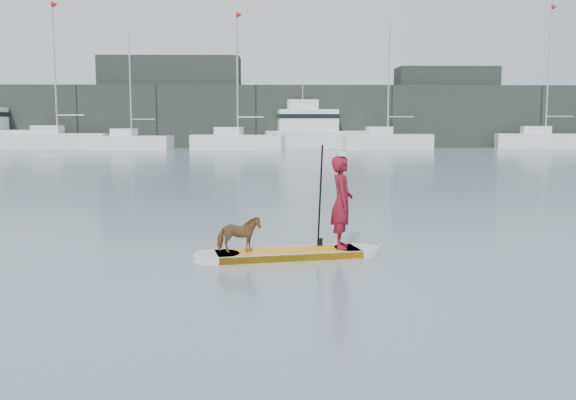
{
  "coord_description": "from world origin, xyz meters",
  "views": [
    {
      "loc": [
        0.45,
        -12.0,
        2.31
      ],
      "look_at": [
        0.68,
        -1.03,
        1.0
      ],
      "focal_mm": 40.0,
      "sensor_mm": 36.0,
      "label": 1
    }
  ],
  "objects_px": {
    "paddleboard": "(288,254)",
    "sailboat_c": "(131,142)",
    "paddler": "(342,202)",
    "sailboat_f": "(544,139)",
    "sailboat_d": "(237,140)",
    "sailboat_e": "(387,140)",
    "motor_yacht_a": "(314,130)",
    "sailboat_b": "(57,139)",
    "dog": "(239,235)"
  },
  "relations": [
    {
      "from": "paddler",
      "to": "motor_yacht_a",
      "type": "xyz_separation_m",
      "value": [
        2.52,
        49.43,
        0.75
      ]
    },
    {
      "from": "paddler",
      "to": "dog",
      "type": "relative_size",
      "value": 2.23
    },
    {
      "from": "dog",
      "to": "sailboat_c",
      "type": "height_order",
      "value": "sailboat_c"
    },
    {
      "from": "sailboat_d",
      "to": "sailboat_c",
      "type": "bearing_deg",
      "value": -173.79
    },
    {
      "from": "paddler",
      "to": "sailboat_c",
      "type": "bearing_deg",
      "value": 20.26
    },
    {
      "from": "paddler",
      "to": "motor_yacht_a",
      "type": "relative_size",
      "value": 0.16
    },
    {
      "from": "paddleboard",
      "to": "dog",
      "type": "bearing_deg",
      "value": 180.0
    },
    {
      "from": "dog",
      "to": "sailboat_e",
      "type": "distance_m",
      "value": 48.09
    },
    {
      "from": "sailboat_e",
      "to": "sailboat_c",
      "type": "bearing_deg",
      "value": -179.13
    },
    {
      "from": "paddleboard",
      "to": "paddler",
      "type": "bearing_deg",
      "value": 0.0
    },
    {
      "from": "paddleboard",
      "to": "motor_yacht_a",
      "type": "xyz_separation_m",
      "value": [
        3.47,
        49.63,
        1.62
      ]
    },
    {
      "from": "sailboat_e",
      "to": "sailboat_b",
      "type": "bearing_deg",
      "value": 176.97
    },
    {
      "from": "sailboat_d",
      "to": "sailboat_f",
      "type": "height_order",
      "value": "sailboat_f"
    },
    {
      "from": "sailboat_c",
      "to": "sailboat_f",
      "type": "bearing_deg",
      "value": 11.36
    },
    {
      "from": "sailboat_c",
      "to": "sailboat_e",
      "type": "relative_size",
      "value": 0.89
    },
    {
      "from": "paddleboard",
      "to": "sailboat_c",
      "type": "distance_m",
      "value": 47.74
    },
    {
      "from": "paddleboard",
      "to": "motor_yacht_a",
      "type": "relative_size",
      "value": 0.32
    },
    {
      "from": "paddleboard",
      "to": "paddler",
      "type": "distance_m",
      "value": 1.31
    },
    {
      "from": "paddleboard",
      "to": "sailboat_d",
      "type": "bearing_deg",
      "value": 82.88
    },
    {
      "from": "sailboat_b",
      "to": "sailboat_c",
      "type": "distance_m",
      "value": 7.33
    },
    {
      "from": "motor_yacht_a",
      "to": "sailboat_b",
      "type": "bearing_deg",
      "value": -179.56
    },
    {
      "from": "motor_yacht_a",
      "to": "sailboat_d",
      "type": "bearing_deg",
      "value": -153.36
    },
    {
      "from": "sailboat_f",
      "to": "sailboat_d",
      "type": "bearing_deg",
      "value": -164.53
    },
    {
      "from": "paddleboard",
      "to": "motor_yacht_a",
      "type": "distance_m",
      "value": 49.77
    },
    {
      "from": "sailboat_f",
      "to": "motor_yacht_a",
      "type": "xyz_separation_m",
      "value": [
        -21.26,
        1.69,
        0.8
      ]
    },
    {
      "from": "paddler",
      "to": "sailboat_c",
      "type": "relative_size",
      "value": 0.16
    },
    {
      "from": "motor_yacht_a",
      "to": "paddleboard",
      "type": "bearing_deg",
      "value": -98.06
    },
    {
      "from": "sailboat_d",
      "to": "sailboat_e",
      "type": "bearing_deg",
      "value": 14.38
    },
    {
      "from": "sailboat_e",
      "to": "sailboat_d",
      "type": "bearing_deg",
      "value": -175.78
    },
    {
      "from": "sailboat_b",
      "to": "sailboat_c",
      "type": "height_order",
      "value": "sailboat_b"
    },
    {
      "from": "sailboat_b",
      "to": "dog",
      "type": "bearing_deg",
      "value": -68.59
    },
    {
      "from": "sailboat_f",
      "to": "sailboat_b",
      "type": "bearing_deg",
      "value": -169.29
    },
    {
      "from": "sailboat_b",
      "to": "sailboat_c",
      "type": "relative_size",
      "value": 1.31
    },
    {
      "from": "sailboat_d",
      "to": "sailboat_e",
      "type": "xyz_separation_m",
      "value": [
        13.4,
        1.21,
        -0.04
      ]
    },
    {
      "from": "dog",
      "to": "sailboat_f",
      "type": "bearing_deg",
      "value": -38.93
    },
    {
      "from": "paddler",
      "to": "paddleboard",
      "type": "bearing_deg",
      "value": 105.01
    },
    {
      "from": "paddler",
      "to": "sailboat_f",
      "type": "height_order",
      "value": "sailboat_f"
    },
    {
      "from": "motor_yacht_a",
      "to": "sailboat_f",
      "type": "bearing_deg",
      "value": -8.6
    },
    {
      "from": "sailboat_b",
      "to": "motor_yacht_a",
      "type": "relative_size",
      "value": 1.29
    },
    {
      "from": "paddleboard",
      "to": "sailboat_f",
      "type": "bearing_deg",
      "value": 51.2
    },
    {
      "from": "dog",
      "to": "sailboat_b",
      "type": "xyz_separation_m",
      "value": [
        -19.11,
        47.95,
        0.48
      ]
    },
    {
      "from": "sailboat_b",
      "to": "sailboat_c",
      "type": "bearing_deg",
      "value": -14.57
    },
    {
      "from": "paddleboard",
      "to": "sailboat_e",
      "type": "relative_size",
      "value": 0.29
    },
    {
      "from": "sailboat_b",
      "to": "sailboat_e",
      "type": "relative_size",
      "value": 1.16
    },
    {
      "from": "sailboat_d",
      "to": "sailboat_b",
      "type": "bearing_deg",
      "value": -178.73
    },
    {
      "from": "paddler",
      "to": "sailboat_b",
      "type": "bearing_deg",
      "value": 27.2
    },
    {
      "from": "sailboat_e",
      "to": "motor_yacht_a",
      "type": "distance_m",
      "value": 7.12
    },
    {
      "from": "sailboat_c",
      "to": "sailboat_d",
      "type": "relative_size",
      "value": 0.85
    },
    {
      "from": "paddleboard",
      "to": "paddler",
      "type": "relative_size",
      "value": 1.99
    },
    {
      "from": "sailboat_e",
      "to": "motor_yacht_a",
      "type": "bearing_deg",
      "value": 154.59
    }
  ]
}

